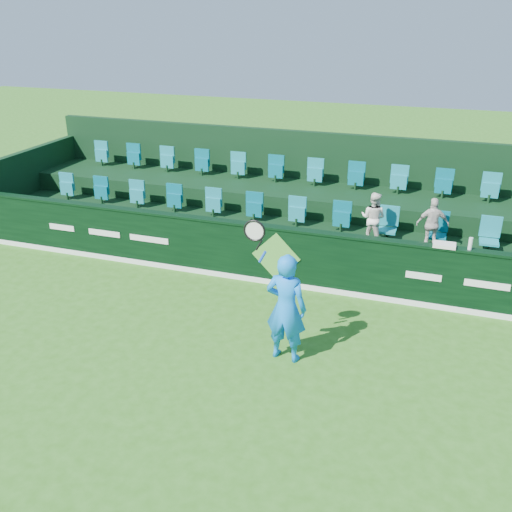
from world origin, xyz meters
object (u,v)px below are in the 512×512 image
(spectator_middle, at_px, (433,224))
(towel, at_px, (444,245))
(drinks_bottle, at_px, (470,244))
(tennis_player, at_px, (286,307))
(spectator_left, at_px, (373,218))

(spectator_middle, bearing_deg, towel, 93.79)
(towel, distance_m, drinks_bottle, 0.48)
(tennis_player, distance_m, spectator_middle, 4.46)
(tennis_player, height_order, spectator_left, tennis_player)
(tennis_player, bearing_deg, spectator_left, 77.10)
(spectator_left, distance_m, spectator_middle, 1.27)
(spectator_left, height_order, spectator_middle, spectator_middle)
(spectator_middle, xyz_separation_m, towel, (0.28, -1.12, -0.00))
(spectator_middle, relative_size, towel, 2.70)
(towel, bearing_deg, tennis_player, -131.40)
(spectator_left, xyz_separation_m, drinks_bottle, (2.02, -1.12, 0.09))
(tennis_player, relative_size, drinks_bottle, 10.67)
(spectator_left, height_order, drinks_bottle, spectator_left)
(spectator_left, xyz_separation_m, towel, (1.55, -1.12, -0.00))
(spectator_middle, bearing_deg, spectator_left, -10.29)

